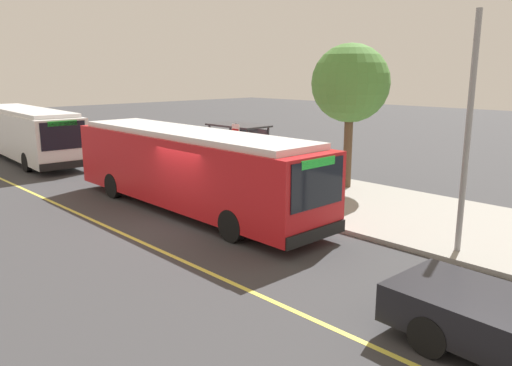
{
  "coord_description": "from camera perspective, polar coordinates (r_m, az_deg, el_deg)",
  "views": [
    {
      "loc": [
        13.28,
        -9.57,
        4.98
      ],
      "look_at": [
        1.77,
        1.55,
        1.41
      ],
      "focal_mm": 34.95,
      "sensor_mm": 36.0,
      "label": 1
    }
  ],
  "objects": [
    {
      "name": "waiting_bench",
      "position": [
        23.59,
        -2.03,
        1.96
      ],
      "size": [
        1.6,
        0.48,
        0.95
      ],
      "color": "brown",
      "rests_on": "sidewalk_curb"
    },
    {
      "name": "street_tree_near_shelter",
      "position": [
        21.28,
        10.75,
        11.08
      ],
      "size": [
        3.23,
        3.23,
        6.0
      ],
      "color": "brown",
      "rests_on": "sidewalk_curb"
    },
    {
      "name": "lane_stripe_center",
      "position": [
        15.98,
        -14.3,
        -5.96
      ],
      "size": [
        36.0,
        0.14,
        0.01
      ],
      "primitive_type": "cube",
      "color": "#E0D64C",
      "rests_on": "ground_plane"
    },
    {
      "name": "sidewalk_curb",
      "position": [
        21.04,
        5.38,
        -0.95
      ],
      "size": [
        44.0,
        6.4,
        0.15
      ],
      "primitive_type": "cube",
      "color": "gray",
      "rests_on": "ground_plane"
    },
    {
      "name": "utility_pole",
      "position": [
        14.32,
        23.08,
        5.04
      ],
      "size": [
        0.16,
        0.16,
        6.4
      ],
      "primitive_type": "cylinder",
      "color": "gray",
      "rests_on": "sidewalk_curb"
    },
    {
      "name": "transit_bus_second",
      "position": [
        31.56,
        -24.74,
        5.32
      ],
      "size": [
        12.12,
        3.33,
        2.95
      ],
      "color": "white",
      "rests_on": "ground_plane"
    },
    {
      "name": "pedestrian_commuter",
      "position": [
        24.15,
        -8.22,
        3.25
      ],
      "size": [
        0.24,
        0.4,
        1.69
      ],
      "color": "#282D47",
      "rests_on": "sidewalk_curb"
    },
    {
      "name": "transit_bus_main",
      "position": [
        18.22,
        -7.66,
        1.83
      ],
      "size": [
        12.18,
        2.74,
        2.95
      ],
      "color": "red",
      "rests_on": "ground_plane"
    },
    {
      "name": "bus_shelter",
      "position": [
        23.36,
        -2.04,
        5.05
      ],
      "size": [
        2.9,
        1.6,
        2.48
      ],
      "color": "#333338",
      "rests_on": "sidewalk_curb"
    },
    {
      "name": "route_sign_post",
      "position": [
        20.43,
        -2.3,
        4.06
      ],
      "size": [
        0.44,
        0.08,
        2.8
      ],
      "color": "#333338",
      "rests_on": "sidewalk_curb"
    },
    {
      "name": "ground_plane",
      "position": [
        17.11,
        -7.9,
        -4.46
      ],
      "size": [
        120.0,
        120.0,
        0.0
      ],
      "primitive_type": "plane",
      "color": "#38383A"
    }
  ]
}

